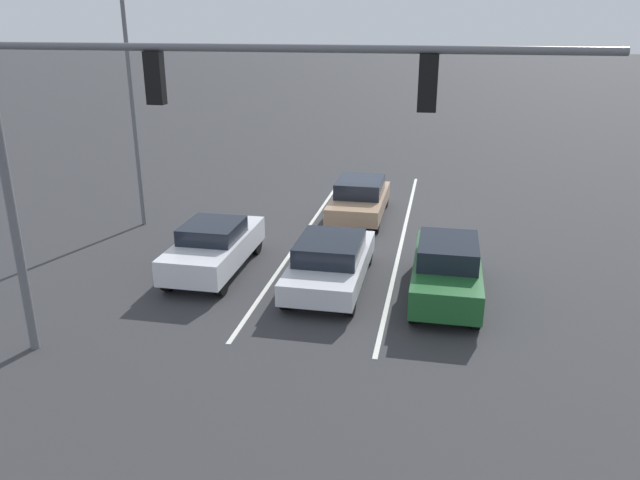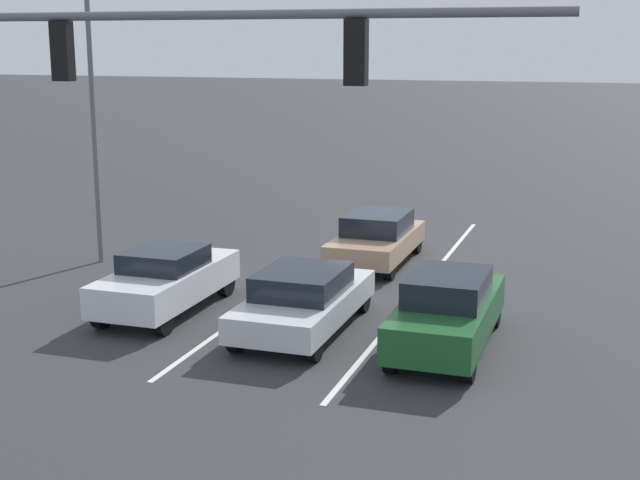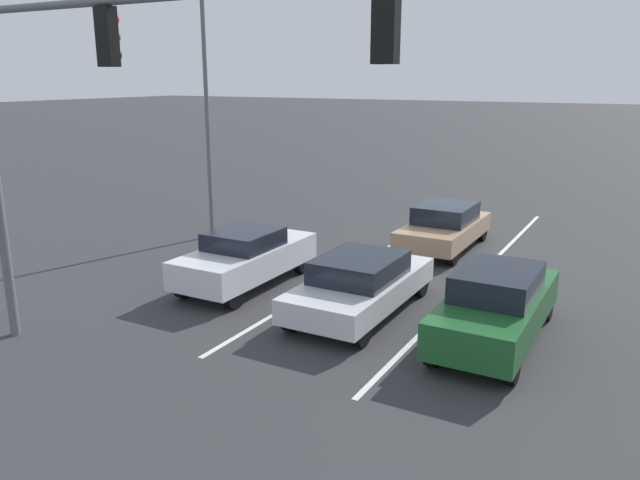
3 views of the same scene
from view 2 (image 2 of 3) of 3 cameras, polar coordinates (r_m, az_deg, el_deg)
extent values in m
plane|color=#333335|center=(25.57, 3.99, -1.33)|extent=(240.00, 240.00, 0.00)
cube|color=silver|center=(23.11, 6.63, -2.88)|extent=(0.12, 16.43, 0.01)
cube|color=silver|center=(24.00, -1.25, -2.22)|extent=(0.12, 16.43, 0.01)
cube|color=silver|center=(19.28, -1.04, -4.13)|extent=(1.92, 4.59, 0.56)
cube|color=black|center=(19.04, -1.14, -2.66)|extent=(1.69, 2.13, 0.52)
cube|color=red|center=(21.12, 2.74, -2.27)|extent=(0.24, 0.06, 0.12)
cube|color=red|center=(21.51, -0.71, -1.97)|extent=(0.24, 0.06, 0.12)
cylinder|color=black|center=(17.55, -0.38, -6.81)|extent=(0.22, 0.62, 0.62)
cylinder|color=black|center=(18.12, -5.38, -6.22)|extent=(0.22, 0.62, 0.62)
cylinder|color=black|center=(20.70, 2.76, -3.77)|extent=(0.22, 0.62, 0.62)
cylinder|color=black|center=(21.20, -1.57, -3.37)|extent=(0.22, 0.62, 0.62)
cube|color=silver|center=(20.93, -9.78, -2.68)|extent=(1.77, 4.36, 0.71)
cube|color=black|center=(20.72, -9.95, -1.18)|extent=(1.56, 1.77, 0.45)
cube|color=red|center=(22.47, -5.83, -1.04)|extent=(0.24, 0.06, 0.12)
cube|color=red|center=(23.00, -8.65, -0.80)|extent=(0.24, 0.06, 0.12)
cylinder|color=black|center=(19.34, -9.99, -5.06)|extent=(0.22, 0.67, 0.67)
cylinder|color=black|center=(20.09, -13.80, -4.57)|extent=(0.22, 0.67, 0.67)
cylinder|color=black|center=(22.07, -6.06, -2.72)|extent=(0.22, 0.67, 0.67)
cylinder|color=black|center=(22.73, -9.53, -2.38)|extent=(0.22, 0.67, 0.67)
cube|color=#1E5928|center=(18.37, 8.16, -4.84)|extent=(1.73, 4.60, 0.73)
cube|color=black|center=(18.12, 8.18, -2.98)|extent=(1.52, 2.09, 0.55)
cube|color=red|center=(20.38, 11.01, -2.66)|extent=(0.24, 0.06, 0.12)
cube|color=red|center=(20.56, 7.68, -2.41)|extent=(0.24, 0.06, 0.12)
cylinder|color=black|center=(16.75, 9.49, -7.95)|extent=(0.22, 0.61, 0.61)
cylinder|color=black|center=(17.02, 4.58, -7.48)|extent=(0.22, 0.61, 0.61)
cylinder|color=black|center=(20.02, 11.11, -4.58)|extent=(0.22, 0.61, 0.61)
cylinder|color=black|center=(20.25, 6.99, -4.24)|extent=(0.22, 0.61, 0.61)
cube|color=tan|center=(25.13, 3.63, -0.17)|extent=(1.86, 4.35, 0.57)
cube|color=black|center=(25.10, 3.70, 1.12)|extent=(1.64, 2.11, 0.56)
cube|color=red|center=(26.98, 6.15, 0.97)|extent=(0.24, 0.06, 0.12)
cube|color=red|center=(27.28, 3.47, 1.15)|extent=(0.24, 0.06, 0.12)
cylinder|color=black|center=(23.48, 4.48, -1.81)|extent=(0.22, 0.63, 0.63)
cylinder|color=black|center=(23.91, 0.76, -1.51)|extent=(0.22, 0.63, 0.63)
cylinder|color=black|center=(26.54, 6.19, -0.16)|extent=(0.22, 0.63, 0.63)
cylinder|color=black|center=(26.91, 2.86, 0.08)|extent=(0.22, 0.63, 0.63)
cylinder|color=slate|center=(14.12, -8.45, 14.04)|extent=(11.49, 0.14, 0.14)
cube|color=black|center=(13.13, 2.32, 11.90)|extent=(0.32, 0.22, 0.95)
sphere|color=red|center=(13.28, 2.53, 13.14)|extent=(0.20, 0.20, 0.20)
sphere|color=#4C420C|center=(13.28, 2.52, 11.91)|extent=(0.20, 0.20, 0.20)
sphere|color=#0A3814|center=(13.29, 2.51, 10.68)|extent=(0.20, 0.20, 0.20)
cube|color=black|center=(15.28, -16.16, 11.53)|extent=(0.32, 0.22, 0.95)
sphere|color=red|center=(15.41, -15.88, 12.61)|extent=(0.20, 0.20, 0.20)
sphere|color=#4C420C|center=(15.41, -15.82, 11.55)|extent=(0.20, 0.20, 0.20)
sphere|color=#0A3814|center=(15.41, -15.75, 10.49)|extent=(0.20, 0.20, 0.20)
cylinder|color=slate|center=(25.48, -14.36, 8.67)|extent=(0.14, 0.14, 9.14)
camera|label=1|loc=(3.86, -47.64, 22.10)|focal=35.00mm
camera|label=3|loc=(5.02, 14.03, 3.30)|focal=35.00mm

